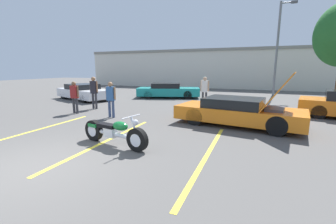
{
  "coord_description": "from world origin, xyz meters",
  "views": [
    {
      "loc": [
        4.6,
        -3.35,
        2.22
      ],
      "look_at": [
        1.95,
        3.44,
        0.8
      ],
      "focal_mm": 24.0,
      "sensor_mm": 36.0,
      "label": 1
    }
  ],
  "objects_px": {
    "light_pole": "(278,45)",
    "spectator_far_lot": "(75,95)",
    "spectator_by_show_car": "(205,89)",
    "show_car_hood_open": "(238,111)",
    "spectator_near_motorcycle": "(94,90)",
    "parked_car_mid_row": "(168,91)",
    "spectator_midground": "(111,97)",
    "parked_car_left_row": "(84,92)",
    "motorcycle": "(114,132)"
  },
  "relations": [
    {
      "from": "motorcycle",
      "to": "spectator_far_lot",
      "type": "distance_m",
      "value": 5.71
    },
    {
      "from": "spectator_far_lot",
      "to": "parked_car_left_row",
      "type": "bearing_deg",
      "value": 127.27
    },
    {
      "from": "light_pole",
      "to": "spectator_far_lot",
      "type": "xyz_separation_m",
      "value": [
        -9.79,
        -11.75,
        -3.08
      ]
    },
    {
      "from": "spectator_near_motorcycle",
      "to": "spectator_by_show_car",
      "type": "distance_m",
      "value": 6.32
    },
    {
      "from": "parked_car_mid_row",
      "to": "spectator_midground",
      "type": "distance_m",
      "value": 7.65
    },
    {
      "from": "spectator_midground",
      "to": "spectator_near_motorcycle",
      "type": "bearing_deg",
      "value": 144.74
    },
    {
      "from": "show_car_hood_open",
      "to": "spectator_near_motorcycle",
      "type": "height_order",
      "value": "show_car_hood_open"
    },
    {
      "from": "motorcycle",
      "to": "spectator_midground",
      "type": "relative_size",
      "value": 1.47
    },
    {
      "from": "spectator_by_show_car",
      "to": "parked_car_left_row",
      "type": "bearing_deg",
      "value": -178.4
    },
    {
      "from": "light_pole",
      "to": "parked_car_mid_row",
      "type": "relative_size",
      "value": 1.45
    },
    {
      "from": "spectator_far_lot",
      "to": "light_pole",
      "type": "bearing_deg",
      "value": 50.2
    },
    {
      "from": "light_pole",
      "to": "spectator_far_lot",
      "type": "height_order",
      "value": "light_pole"
    },
    {
      "from": "spectator_near_motorcycle",
      "to": "spectator_far_lot",
      "type": "xyz_separation_m",
      "value": [
        -0.03,
        -1.42,
        -0.12
      ]
    },
    {
      "from": "show_car_hood_open",
      "to": "spectator_by_show_car",
      "type": "bearing_deg",
      "value": 127.76
    },
    {
      "from": "spectator_by_show_car",
      "to": "parked_car_mid_row",
      "type": "bearing_deg",
      "value": 139.72
    },
    {
      "from": "parked_car_left_row",
      "to": "spectator_far_lot",
      "type": "distance_m",
      "value": 5.41
    },
    {
      "from": "parked_car_mid_row",
      "to": "show_car_hood_open",
      "type": "bearing_deg",
      "value": -68.98
    },
    {
      "from": "parked_car_mid_row",
      "to": "spectator_midground",
      "type": "xyz_separation_m",
      "value": [
        0.2,
        -7.64,
        0.41
      ]
    },
    {
      "from": "show_car_hood_open",
      "to": "spectator_near_motorcycle",
      "type": "xyz_separation_m",
      "value": [
        -7.74,
        0.96,
        0.51
      ]
    },
    {
      "from": "light_pole",
      "to": "spectator_near_motorcycle",
      "type": "relative_size",
      "value": 4.11
    },
    {
      "from": "show_car_hood_open",
      "to": "light_pole",
      "type": "bearing_deg",
      "value": 88.84
    },
    {
      "from": "motorcycle",
      "to": "spectator_near_motorcycle",
      "type": "xyz_separation_m",
      "value": [
        -4.57,
        4.76,
        0.67
      ]
    },
    {
      "from": "light_pole",
      "to": "spectator_midground",
      "type": "distance_m",
      "value": 14.41
    },
    {
      "from": "parked_car_left_row",
      "to": "spectator_far_lot",
      "type": "xyz_separation_m",
      "value": [
        3.27,
        -4.29,
        0.39
      ]
    },
    {
      "from": "show_car_hood_open",
      "to": "parked_car_left_row",
      "type": "height_order",
      "value": "show_car_hood_open"
    },
    {
      "from": "light_pole",
      "to": "show_car_hood_open",
      "type": "height_order",
      "value": "light_pole"
    },
    {
      "from": "parked_car_mid_row",
      "to": "spectator_near_motorcycle",
      "type": "bearing_deg",
      "value": -126.5
    },
    {
      "from": "show_car_hood_open",
      "to": "spectator_far_lot",
      "type": "relative_size",
      "value": 3.14
    },
    {
      "from": "light_pole",
      "to": "spectator_midground",
      "type": "height_order",
      "value": "light_pole"
    },
    {
      "from": "light_pole",
      "to": "spectator_far_lot",
      "type": "relative_size",
      "value": 4.58
    },
    {
      "from": "parked_car_mid_row",
      "to": "spectator_near_motorcycle",
      "type": "height_order",
      "value": "spectator_near_motorcycle"
    },
    {
      "from": "parked_car_left_row",
      "to": "motorcycle",
      "type": "bearing_deg",
      "value": -24.57
    },
    {
      "from": "motorcycle",
      "to": "spectator_near_motorcycle",
      "type": "relative_size",
      "value": 1.35
    },
    {
      "from": "spectator_by_show_car",
      "to": "spectator_midground",
      "type": "bearing_deg",
      "value": -125.05
    },
    {
      "from": "motorcycle",
      "to": "spectator_near_motorcycle",
      "type": "height_order",
      "value": "spectator_near_motorcycle"
    },
    {
      "from": "light_pole",
      "to": "spectator_midground",
      "type": "xyz_separation_m",
      "value": [
        -7.54,
        -11.89,
        -3.06
      ]
    },
    {
      "from": "light_pole",
      "to": "show_car_hood_open",
      "type": "bearing_deg",
      "value": -100.11
    },
    {
      "from": "motorcycle",
      "to": "parked_car_mid_row",
      "type": "relative_size",
      "value": 0.48
    },
    {
      "from": "spectator_by_show_car",
      "to": "show_car_hood_open",
      "type": "bearing_deg",
      "value": -61.19
    },
    {
      "from": "spectator_near_motorcycle",
      "to": "spectator_by_show_car",
      "type": "height_order",
      "value": "spectator_near_motorcycle"
    },
    {
      "from": "motorcycle",
      "to": "show_car_hood_open",
      "type": "bearing_deg",
      "value": 61.39
    },
    {
      "from": "light_pole",
      "to": "spectator_midground",
      "type": "relative_size",
      "value": 4.49
    },
    {
      "from": "light_pole",
      "to": "parked_car_left_row",
      "type": "bearing_deg",
      "value": -150.26
    },
    {
      "from": "parked_car_mid_row",
      "to": "spectator_near_motorcycle",
      "type": "relative_size",
      "value": 2.82
    },
    {
      "from": "parked_car_left_row",
      "to": "show_car_hood_open",
      "type": "bearing_deg",
      "value": 0.44
    },
    {
      "from": "parked_car_left_row",
      "to": "parked_car_mid_row",
      "type": "height_order",
      "value": "parked_car_mid_row"
    },
    {
      "from": "parked_car_left_row",
      "to": "spectator_midground",
      "type": "height_order",
      "value": "spectator_midground"
    },
    {
      "from": "show_car_hood_open",
      "to": "spectator_far_lot",
      "type": "distance_m",
      "value": 7.8
    },
    {
      "from": "light_pole",
      "to": "spectator_near_motorcycle",
      "type": "height_order",
      "value": "light_pole"
    },
    {
      "from": "parked_car_mid_row",
      "to": "motorcycle",
      "type": "bearing_deg",
      "value": -94.89
    }
  ]
}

